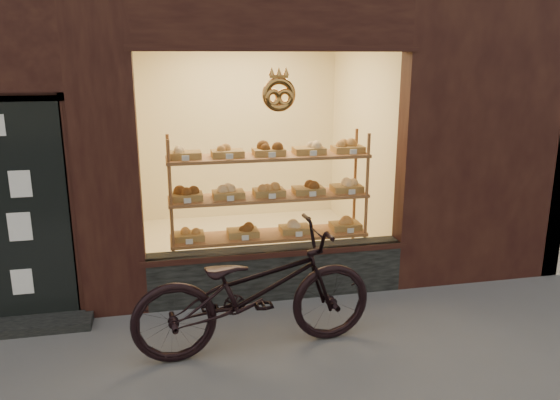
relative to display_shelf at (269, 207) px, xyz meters
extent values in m
cube|color=black|center=(0.00, -0.42, -0.61)|extent=(2.70, 0.25, 0.55)
cube|color=black|center=(-2.45, -0.49, 0.21)|extent=(0.90, 0.04, 2.15)
cube|color=black|center=(-2.45, -0.65, -0.85)|extent=(1.15, 0.35, 0.08)
torus|color=#BB7E38|center=(0.00, -0.53, 1.26)|extent=(0.33, 0.07, 0.33)
cube|color=brown|center=(0.00, 0.00, -0.84)|extent=(2.20, 0.45, 0.04)
cube|color=brown|center=(0.00, 0.00, -0.34)|extent=(2.20, 0.45, 0.03)
cube|color=brown|center=(0.00, 0.00, 0.11)|extent=(2.20, 0.45, 0.04)
cube|color=brown|center=(0.00, 0.00, 0.56)|extent=(2.20, 0.45, 0.04)
cylinder|color=brown|center=(-1.07, -0.19, -0.04)|extent=(0.04, 0.04, 1.70)
cylinder|color=brown|center=(1.07, -0.19, -0.04)|extent=(0.04, 0.04, 1.70)
cylinder|color=brown|center=(-1.07, 0.20, -0.04)|extent=(0.04, 0.04, 1.70)
cylinder|color=brown|center=(1.07, 0.20, -0.04)|extent=(0.04, 0.04, 1.70)
cube|color=brown|center=(-0.90, 0.00, -0.28)|extent=(0.34, 0.24, 0.07)
sphere|color=#BF893A|center=(-0.90, 0.00, -0.20)|extent=(0.11, 0.11, 0.11)
cube|color=silver|center=(-0.90, -0.18, -0.28)|extent=(0.07, 0.01, 0.05)
cube|color=brown|center=(-0.30, 0.00, -0.28)|extent=(0.34, 0.24, 0.07)
sphere|color=#492111|center=(-0.30, 0.00, -0.20)|extent=(0.11, 0.11, 0.11)
cube|color=silver|center=(-0.30, -0.18, -0.28)|extent=(0.08, 0.01, 0.05)
cube|color=brown|center=(0.30, 0.00, -0.28)|extent=(0.34, 0.24, 0.07)
sphere|color=#E3AE7D|center=(0.30, 0.00, -0.20)|extent=(0.11, 0.11, 0.11)
cube|color=silver|center=(0.30, -0.18, -0.28)|extent=(0.07, 0.01, 0.05)
cube|color=brown|center=(0.90, 0.00, -0.28)|extent=(0.34, 0.24, 0.07)
sphere|color=#BF893A|center=(0.90, 0.00, -0.20)|extent=(0.11, 0.11, 0.11)
cube|color=silver|center=(0.90, -0.18, -0.28)|extent=(0.08, 0.01, 0.05)
cube|color=brown|center=(-0.90, 0.00, 0.17)|extent=(0.34, 0.24, 0.07)
sphere|color=#492111|center=(-0.90, 0.00, 0.25)|extent=(0.11, 0.11, 0.11)
cube|color=silver|center=(-0.90, -0.18, 0.17)|extent=(0.07, 0.01, 0.06)
cube|color=brown|center=(-0.45, 0.00, 0.17)|extent=(0.34, 0.24, 0.07)
sphere|color=#E3AE7D|center=(-0.45, 0.00, 0.25)|extent=(0.11, 0.11, 0.11)
cube|color=silver|center=(-0.45, -0.18, 0.17)|extent=(0.07, 0.01, 0.06)
cube|color=brown|center=(0.00, 0.00, 0.17)|extent=(0.34, 0.24, 0.07)
sphere|color=#BF893A|center=(0.00, 0.00, 0.25)|extent=(0.11, 0.11, 0.11)
cube|color=silver|center=(0.00, -0.18, 0.17)|extent=(0.07, 0.01, 0.06)
cube|color=brown|center=(0.45, 0.00, 0.17)|extent=(0.34, 0.24, 0.07)
sphere|color=#492111|center=(0.45, 0.00, 0.25)|extent=(0.11, 0.11, 0.11)
cube|color=silver|center=(0.45, -0.18, 0.17)|extent=(0.07, 0.01, 0.06)
cube|color=brown|center=(0.90, 0.00, 0.17)|extent=(0.34, 0.24, 0.07)
sphere|color=#E3AE7D|center=(0.90, 0.00, 0.25)|extent=(0.11, 0.11, 0.11)
cube|color=silver|center=(0.90, -0.18, 0.17)|extent=(0.08, 0.01, 0.06)
cube|color=brown|center=(-0.90, 0.00, 0.62)|extent=(0.34, 0.24, 0.07)
sphere|color=#E3AE7D|center=(-0.90, 0.00, 0.70)|extent=(0.11, 0.11, 0.11)
cube|color=silver|center=(-0.90, -0.18, 0.62)|extent=(0.07, 0.01, 0.06)
cube|color=brown|center=(-0.45, 0.00, 0.62)|extent=(0.34, 0.24, 0.07)
sphere|color=#BF893A|center=(-0.45, 0.00, 0.70)|extent=(0.11, 0.11, 0.11)
cube|color=silver|center=(-0.45, -0.18, 0.62)|extent=(0.07, 0.01, 0.06)
cube|color=brown|center=(0.00, 0.00, 0.62)|extent=(0.34, 0.24, 0.07)
sphere|color=#492111|center=(0.00, 0.00, 0.70)|extent=(0.11, 0.11, 0.11)
cube|color=silver|center=(0.00, -0.18, 0.62)|extent=(0.07, 0.01, 0.06)
cube|color=brown|center=(0.45, 0.00, 0.62)|extent=(0.34, 0.24, 0.07)
sphere|color=#E3AE7D|center=(0.45, 0.00, 0.70)|extent=(0.11, 0.11, 0.11)
cube|color=silver|center=(0.45, -0.18, 0.62)|extent=(0.07, 0.01, 0.06)
cube|color=brown|center=(0.90, 0.00, 0.62)|extent=(0.34, 0.24, 0.07)
sphere|color=#BF893A|center=(0.90, 0.00, 0.70)|extent=(0.11, 0.11, 0.11)
cube|color=silver|center=(0.90, -0.18, 0.62)|extent=(0.08, 0.01, 0.06)
imported|color=black|center=(-0.41, -1.45, -0.33)|extent=(2.16, 0.90, 1.11)
camera|label=1|loc=(-1.11, -5.74, 1.63)|focal=35.00mm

